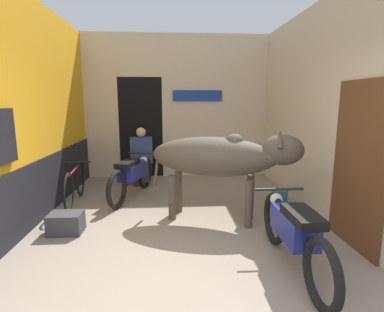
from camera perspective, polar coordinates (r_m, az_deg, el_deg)
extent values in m
plane|color=gray|center=(3.10, -0.97, -24.56)|extent=(30.00, 30.00, 0.00)
cube|color=orange|center=(5.22, -27.63, 7.72)|extent=(0.18, 4.50, 3.27)
cube|color=black|center=(5.34, -25.58, -4.89)|extent=(0.03, 4.50, 0.92)
cube|color=beige|center=(7.20, -3.00, 18.55)|extent=(4.23, 0.18, 0.96)
cube|color=beige|center=(7.33, -16.59, 5.16)|extent=(0.77, 0.18, 2.31)
cube|color=beige|center=(7.22, 4.21, 5.50)|extent=(2.46, 0.18, 2.31)
cube|color=black|center=(7.54, -9.38, 5.60)|extent=(1.01, 0.90, 2.31)
cube|color=navy|center=(7.04, 1.04, 11.42)|extent=(1.14, 0.03, 0.24)
cube|color=beige|center=(5.32, 22.31, 8.15)|extent=(0.18, 4.50, 3.27)
cube|color=brown|center=(4.09, 29.18, -1.66)|extent=(0.05, 1.00, 2.03)
ellipsoid|color=#4C4238|center=(4.42, 3.80, -0.08)|extent=(1.93, 1.16, 0.58)
ellipsoid|color=#4C4238|center=(4.34, 8.02, 2.83)|extent=(0.34, 0.32, 0.21)
cylinder|color=#4C4238|center=(4.34, 14.83, 0.00)|extent=(0.45, 0.38, 0.38)
ellipsoid|color=#4C4238|center=(4.33, 16.89, 1.11)|extent=(0.66, 0.53, 0.43)
cylinder|color=#4C4238|center=(4.70, -6.74, -2.20)|extent=(0.14, 0.08, 0.62)
cylinder|color=#4C4238|center=(4.67, 11.03, -7.61)|extent=(0.11, 0.11, 0.69)
cylinder|color=#4C4238|center=(4.35, 10.75, -8.96)|extent=(0.11, 0.11, 0.69)
cylinder|color=#4C4238|center=(4.86, -2.56, -6.70)|extent=(0.11, 0.11, 0.69)
cylinder|color=#4C4238|center=(4.56, -3.81, -7.90)|extent=(0.11, 0.11, 0.69)
cone|color=#473D33|center=(4.45, 16.40, 3.47)|extent=(0.12, 0.18, 0.25)
cone|color=#473D33|center=(4.16, 16.51, 2.99)|extent=(0.12, 0.18, 0.25)
torus|color=black|center=(2.96, 23.44, -19.97)|extent=(0.08, 0.65, 0.65)
torus|color=black|center=(3.98, 15.33, -11.39)|extent=(0.08, 0.65, 0.65)
cube|color=navy|center=(3.38, 18.88, -12.47)|extent=(0.28, 0.68, 0.28)
cube|color=black|center=(3.16, 20.35, -10.71)|extent=(0.26, 0.54, 0.09)
cylinder|color=black|center=(3.72, 16.31, -6.09)|extent=(0.58, 0.04, 0.03)
sphere|color=silver|center=(3.84, 15.76, -7.94)|extent=(0.15, 0.15, 0.15)
torus|color=black|center=(5.16, -14.10, -6.21)|extent=(0.27, 0.65, 0.65)
torus|color=black|center=(6.25, -8.94, -3.11)|extent=(0.27, 0.65, 0.65)
cube|color=navy|center=(5.66, -11.33, -2.84)|extent=(0.47, 0.73, 0.28)
cube|color=black|center=(5.46, -12.20, -1.43)|extent=(0.41, 0.60, 0.09)
cylinder|color=black|center=(6.04, -9.53, 0.51)|extent=(0.56, 0.20, 0.03)
sphere|color=silver|center=(6.15, -9.18, -0.77)|extent=(0.15, 0.15, 0.15)
torus|color=black|center=(5.15, -22.38, -6.64)|extent=(0.11, 0.67, 0.67)
torus|color=black|center=(6.06, -20.52, -3.99)|extent=(0.11, 0.67, 0.67)
cylinder|color=red|center=(5.54, -21.56, -2.52)|extent=(0.12, 0.79, 0.03)
cylinder|color=black|center=(5.91, -20.87, -1.07)|extent=(0.44, 0.08, 0.03)
cube|color=#3D3842|center=(6.42, -9.59, -3.83)|extent=(0.32, 0.14, 0.42)
cube|color=#3D3842|center=(6.45, -9.58, -1.41)|extent=(0.32, 0.32, 0.11)
cube|color=navy|center=(6.47, -9.59, 1.13)|extent=(0.45, 0.20, 0.56)
sphere|color=tan|center=(6.42, -9.69, 4.47)|extent=(0.20, 0.20, 0.20)
cylinder|color=red|center=(6.66, -12.24, -3.57)|extent=(0.24, 0.24, 0.38)
cylinder|color=red|center=(6.61, -12.31, -1.81)|extent=(0.35, 0.35, 0.04)
cube|color=#38383D|center=(4.51, -22.87, -11.68)|extent=(0.44, 0.32, 0.28)
cylinder|color=#23669E|center=(5.48, 16.38, -7.49)|extent=(0.26, 0.26, 0.26)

